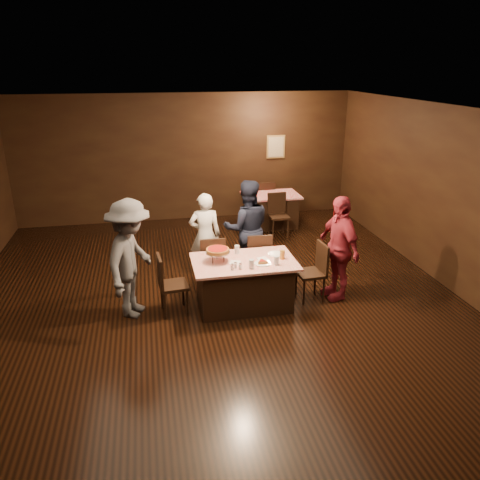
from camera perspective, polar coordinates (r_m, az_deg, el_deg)
The scene contains 23 objects.
room at distance 6.40m, azimuth -2.64°, elevation 7.24°, with size 10.00×10.04×3.02m.
main_table at distance 7.40m, azimuth 0.47°, elevation -5.27°, with size 1.60×1.00×0.77m, color #A81B0B.
back_table at distance 11.03m, azimuth 3.74°, elevation 3.65°, with size 1.30×0.90×0.77m, color red.
chair_far_left at distance 7.97m, azimuth -3.46°, elevation -2.60°, with size 0.42×0.42×0.95m, color black.
chair_far_right at distance 8.11m, azimuth 2.15°, elevation -2.16°, with size 0.42×0.42×0.95m, color black.
chair_end_left at distance 7.23m, azimuth -8.12°, elevation -5.34°, with size 0.42×0.42×0.95m, color black.
chair_end_right at distance 7.64m, azimuth 8.59°, elevation -3.88°, with size 0.42×0.42×0.95m, color black.
chair_back_near at distance 10.36m, azimuth 4.75°, elevation 2.99°, with size 0.42×0.42×0.95m, color black.
chair_back_far at distance 11.56m, azimuth 2.98°, elevation 4.94°, with size 0.42×0.42×0.95m, color black.
diner_white_jacket at distance 8.30m, azimuth -4.27°, elevation 0.58°, with size 0.56×0.37×1.54m, color white.
diner_navy_hoodie at distance 8.32m, azimuth 0.86°, elevation 1.44°, with size 0.85×0.66×1.75m, color black.
diner_grey_knit at distance 7.12m, azimuth -13.17°, elevation -2.27°, with size 1.18×0.68×1.83m, color #4E4E52.
diner_red_shirt at distance 7.66m, azimuth 11.91°, elevation -0.92°, with size 1.01×0.42×1.72m, color #A5293B.
pizza_stand at distance 7.15m, azimuth -2.74°, elevation -1.29°, with size 0.38×0.38×0.22m.
plate_with_slice at distance 7.12m, azimuth 2.75°, elevation -2.75°, with size 0.25×0.25×0.06m.
plate_empty at distance 7.49m, azimuth 4.37°, elevation -1.69°, with size 0.25×0.25×0.01m, color white.
glass_front_left at distance 6.95m, azimuth 1.40°, elevation -2.93°, with size 0.08×0.08×0.14m, color silver.
glass_front_right at distance 7.09m, azimuth 4.47°, elevation -2.51°, with size 0.08×0.08×0.14m, color silver.
glass_amber at distance 7.30m, azimuth 5.18°, elevation -1.80°, with size 0.08×0.08×0.14m, color #BF7F26.
glass_back at distance 7.47m, azimuth -0.37°, elevation -1.17°, with size 0.08×0.08×0.14m, color silver.
condiments at distance 6.93m, azimuth -0.49°, elevation -3.19°, with size 0.17×0.10×0.09m.
napkin_center at distance 7.30m, azimuth 2.79°, elevation -2.32°, with size 0.16×0.16×0.01m, color white.
napkin_left at distance 7.16m, azimuth -0.61°, elevation -2.76°, with size 0.16×0.16×0.01m, color white.
Camera 1 is at (-0.94, -6.15, 3.65)m, focal length 35.00 mm.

